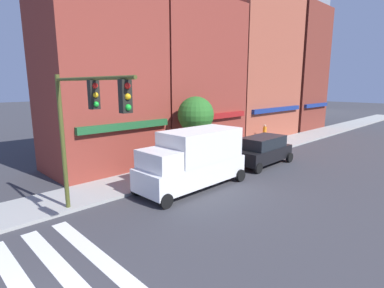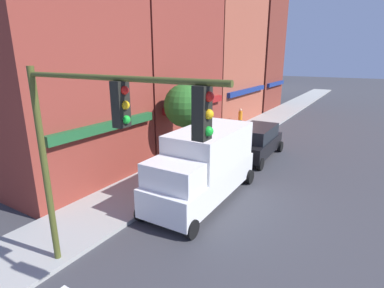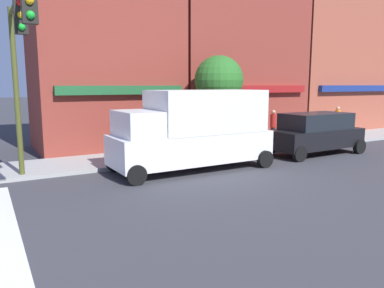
{
  "view_description": "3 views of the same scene",
  "coord_description": "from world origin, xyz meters",
  "px_view_note": "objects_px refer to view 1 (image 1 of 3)",
  "views": [
    {
      "loc": [
        -0.61,
        -6.03,
        5.34
      ],
      "look_at": [
        11.15,
        6.0,
        2.0
      ],
      "focal_mm": 28.0,
      "sensor_mm": 36.0,
      "label": 1
    },
    {
      "loc": [
        -0.4,
        -1.06,
        5.96
      ],
      "look_at": [
        11.15,
        6.0,
        2.0
      ],
      "focal_mm": 28.0,
      "sensor_mm": 36.0,
      "label": 2
    },
    {
      "loc": [
        2.98,
        -7.6,
        3.24
      ],
      "look_at": [
        9.9,
        4.7,
        1.0
      ],
      "focal_mm": 35.0,
      "sensor_mm": 36.0,
      "label": 3
    }
  ],
  "objects_px": {
    "suv_black": "(263,150)",
    "street_tree": "(196,115)",
    "pedestrian_orange_vest": "(265,134)",
    "pedestrian_red_jacket": "(229,144)",
    "traffic_signal": "(83,117)",
    "box_truck_white": "(194,158)"
  },
  "relations": [
    {
      "from": "suv_black",
      "to": "pedestrian_orange_vest",
      "type": "xyz_separation_m",
      "value": [
        5.6,
        3.41,
        0.04
      ]
    },
    {
      "from": "suv_black",
      "to": "pedestrian_orange_vest",
      "type": "distance_m",
      "value": 6.56
    },
    {
      "from": "pedestrian_red_jacket",
      "to": "pedestrian_orange_vest",
      "type": "xyz_separation_m",
      "value": [
        5.69,
        0.56,
        0.0
      ]
    },
    {
      "from": "traffic_signal",
      "to": "street_tree",
      "type": "height_order",
      "value": "traffic_signal"
    },
    {
      "from": "pedestrian_orange_vest",
      "to": "suv_black",
      "type": "bearing_deg",
      "value": 52.4
    },
    {
      "from": "box_truck_white",
      "to": "suv_black",
      "type": "relative_size",
      "value": 1.31
    },
    {
      "from": "pedestrian_red_jacket",
      "to": "pedestrian_orange_vest",
      "type": "relative_size",
      "value": 1.0
    },
    {
      "from": "suv_black",
      "to": "pedestrian_red_jacket",
      "type": "bearing_deg",
      "value": 90.17
    },
    {
      "from": "traffic_signal",
      "to": "suv_black",
      "type": "distance_m",
      "value": 12.9
    },
    {
      "from": "pedestrian_red_jacket",
      "to": "pedestrian_orange_vest",
      "type": "height_order",
      "value": "same"
    },
    {
      "from": "suv_black",
      "to": "pedestrian_orange_vest",
      "type": "bearing_deg",
      "value": 29.65
    },
    {
      "from": "suv_black",
      "to": "street_tree",
      "type": "height_order",
      "value": "street_tree"
    },
    {
      "from": "traffic_signal",
      "to": "pedestrian_red_jacket",
      "type": "distance_m",
      "value": 13.2
    },
    {
      "from": "box_truck_white",
      "to": "pedestrian_red_jacket",
      "type": "distance_m",
      "value": 7.08
    },
    {
      "from": "pedestrian_orange_vest",
      "to": "box_truck_white",
      "type": "bearing_deg",
      "value": 36.74
    },
    {
      "from": "pedestrian_red_jacket",
      "to": "suv_black",
      "type": "bearing_deg",
      "value": -140.72
    },
    {
      "from": "traffic_signal",
      "to": "suv_black",
      "type": "xyz_separation_m",
      "value": [
        12.49,
        0.41,
        -3.18
      ]
    },
    {
      "from": "suv_black",
      "to": "box_truck_white",
      "type": "bearing_deg",
      "value": 178.35
    },
    {
      "from": "box_truck_white",
      "to": "street_tree",
      "type": "bearing_deg",
      "value": 42.6
    },
    {
      "from": "suv_black",
      "to": "pedestrian_orange_vest",
      "type": "height_order",
      "value": "suv_black"
    },
    {
      "from": "pedestrian_orange_vest",
      "to": "pedestrian_red_jacket",
      "type": "bearing_deg",
      "value": 26.75
    },
    {
      "from": "suv_black",
      "to": "street_tree",
      "type": "bearing_deg",
      "value": 140.48
    }
  ]
}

